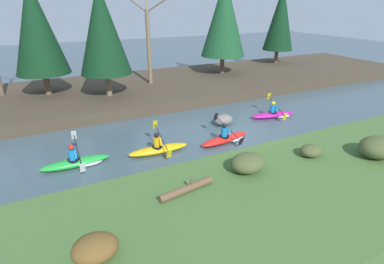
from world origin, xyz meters
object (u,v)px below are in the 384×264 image
object	(u,v)px
driftwood_log	(186,189)
kayaker_lead	(275,114)
kayaker_middle	(227,138)
boulder_midstream	(223,120)
kayaker_trailing	(159,148)
kayaker_far_back	(78,162)

from	to	relation	value
driftwood_log	kayaker_lead	bearing A→B (deg)	24.79
kayaker_lead	kayaker_middle	world-z (taller)	same
kayaker_lead	boulder_midstream	world-z (taller)	kayaker_lead
driftwood_log	boulder_midstream	bearing A→B (deg)	40.69
kayaker_trailing	boulder_midstream	world-z (taller)	kayaker_trailing
kayaker_lead	driftwood_log	world-z (taller)	kayaker_lead
driftwood_log	kayaker_middle	bearing A→B (deg)	35.72
kayaker_far_back	boulder_midstream	distance (m)	7.82
kayaker_lead	kayaker_far_back	world-z (taller)	same
kayaker_middle	kayaker_trailing	world-z (taller)	same
boulder_midstream	driftwood_log	xyz separation A→B (m)	(-4.96, -5.83, 0.56)
boulder_midstream	driftwood_log	bearing A→B (deg)	-130.38
boulder_midstream	kayaker_middle	bearing A→B (deg)	-117.40
kayaker_lead	kayaker_far_back	distance (m)	11.10
kayaker_middle	driftwood_log	xyz separation A→B (m)	(-3.97, -3.92, 0.66)
kayaker_lead	driftwood_log	bearing A→B (deg)	-136.63
kayaker_lead	driftwood_log	xyz separation A→B (m)	(-8.29, -5.53, 0.66)
kayaker_middle	driftwood_log	bearing A→B (deg)	-143.18
kayaker_lead	kayaker_middle	bearing A→B (deg)	-149.89
kayaker_trailing	driftwood_log	bearing A→B (deg)	-95.97
kayaker_trailing	kayaker_far_back	distance (m)	3.41
kayaker_middle	kayaker_far_back	bearing A→B (deg)	166.24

